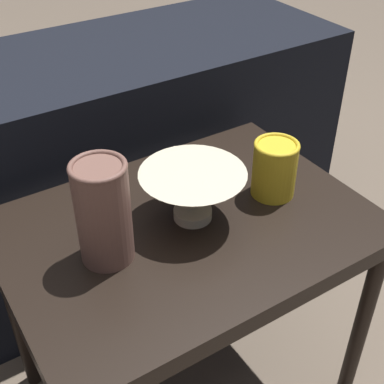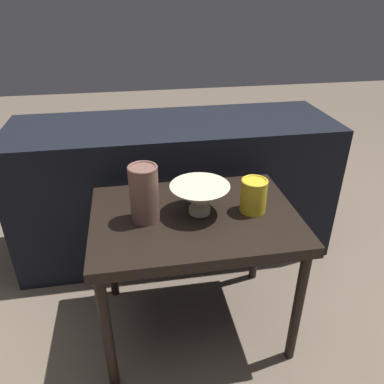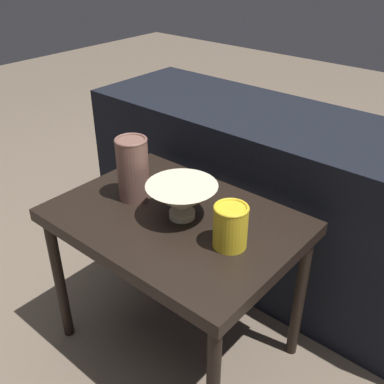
# 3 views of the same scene
# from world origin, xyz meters

# --- Properties ---
(ground_plane) EXTENTS (8.00, 8.00, 0.00)m
(ground_plane) POSITION_xyz_m (0.00, 0.00, 0.00)
(ground_plane) COLOR #6B5B4C
(table) EXTENTS (0.73, 0.52, 0.54)m
(table) POSITION_xyz_m (0.00, 0.00, 0.48)
(table) COLOR black
(table) RESTS_ON ground_plane
(couch_backdrop) EXTENTS (1.54, 0.50, 0.69)m
(couch_backdrop) POSITION_xyz_m (0.00, 0.57, 0.34)
(couch_backdrop) COLOR black
(couch_backdrop) RESTS_ON ground_plane
(bowl) EXTENTS (0.21, 0.21, 0.11)m
(bowl) POSITION_xyz_m (0.02, 0.01, 0.60)
(bowl) COLOR beige
(bowl) RESTS_ON table
(vase_textured_left) EXTENTS (0.10, 0.10, 0.20)m
(vase_textured_left) POSITION_xyz_m (-0.17, 0.00, 0.64)
(vase_textured_left) COLOR brown
(vase_textured_left) RESTS_ON table
(vase_colorful_right) EXTENTS (0.09, 0.09, 0.12)m
(vase_colorful_right) POSITION_xyz_m (0.21, -0.01, 0.60)
(vase_colorful_right) COLOR gold
(vase_colorful_right) RESTS_ON table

